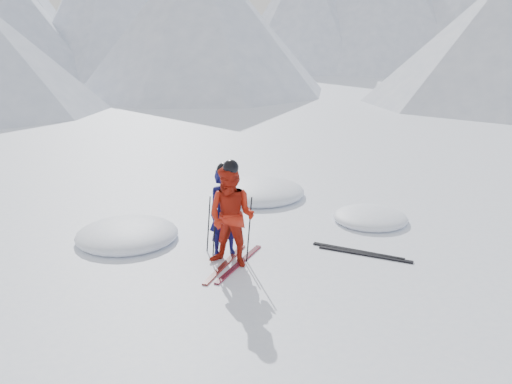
{
  "coord_description": "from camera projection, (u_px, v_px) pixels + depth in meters",
  "views": [
    {
      "loc": [
        -1.67,
        -8.78,
        3.94
      ],
      "look_at": [
        -1.36,
        0.5,
        1.1
      ],
      "focal_mm": 38.0,
      "sensor_mm": 36.0,
      "label": 1
    }
  ],
  "objects": [
    {
      "name": "snow_lumps",
      "position": [
        238.0,
        212.0,
        11.99
      ],
      "size": [
        6.71,
        4.83,
        0.49
      ],
      "color": "white",
      "rests_on": "ground"
    },
    {
      "name": "ski_loose_a",
      "position": [
        358.0,
        251.0,
        9.88
      ],
      "size": [
        1.54,
        0.88,
        0.03
      ],
      "primitive_type": "cube",
      "rotation": [
        0.0,
        0.0,
        1.08
      ],
      "color": "black",
      "rests_on": "ground"
    },
    {
      "name": "skier_blue",
      "position": [
        225.0,
        213.0,
        9.54
      ],
      "size": [
        0.69,
        0.59,
        1.6
      ],
      "primitive_type": "imported",
      "rotation": [
        0.0,
        0.0,
        0.41
      ],
      "color": "#0C0C48",
      "rests_on": "ground"
    },
    {
      "name": "ski_loose_b",
      "position": [
        365.0,
        254.0,
        9.74
      ],
      "size": [
        1.56,
        0.83,
        0.03
      ],
      "primitive_type": "cube",
      "rotation": [
        0.0,
        0.0,
        1.11
      ],
      "color": "black",
      "rests_on": "ground"
    },
    {
      "name": "pole_blue_right",
      "position": [
        239.0,
        222.0,
        9.86
      ],
      "size": [
        0.11,
        0.07,
        1.07
      ],
      "primitive_type": "cylinder",
      "rotation": [
        -0.04,
        0.08,
        0.0
      ],
      "color": "black",
      "rests_on": "ground"
    },
    {
      "name": "ski_worn_left",
      "position": [
        225.0,
        264.0,
        9.36
      ],
      "size": [
        0.71,
        1.61,
        0.03
      ],
      "primitive_type": "cube",
      "rotation": [
        0.0,
        0.0,
        -0.38
      ],
      "color": "black",
      "rests_on": "ground"
    },
    {
      "name": "ski_worn_right",
      "position": [
        239.0,
        264.0,
        9.37
      ],
      "size": [
        0.82,
        1.57,
        0.03
      ],
      "primitive_type": "cube",
      "rotation": [
        0.0,
        0.0,
        -0.45
      ],
      "color": "black",
      "rests_on": "ground"
    },
    {
      "name": "pole_blue_left",
      "position": [
        209.0,
        224.0,
        9.75
      ],
      "size": [
        0.11,
        0.08,
        1.07
      ],
      "primitive_type": "cylinder",
      "rotation": [
        0.05,
        0.08,
        0.0
      ],
      "color": "black",
      "rests_on": "ground"
    },
    {
      "name": "skier_red",
      "position": [
        232.0,
        217.0,
        9.11
      ],
      "size": [
        1.05,
        0.95,
        1.75
      ],
      "primitive_type": "imported",
      "rotation": [
        0.0,
        0.0,
        -0.41
      ],
      "color": "#AC1D0D",
      "rests_on": "ground"
    },
    {
      "name": "pole_red_left",
      "position": [
        215.0,
        228.0,
        9.43
      ],
      "size": [
        0.12,
        0.09,
        1.17
      ],
      "primitive_type": "cylinder",
      "rotation": [
        0.06,
        0.08,
        0.0
      ],
      "color": "black",
      "rests_on": "ground"
    },
    {
      "name": "ground",
      "position": [
        334.0,
        259.0,
        9.6
      ],
      "size": [
        160.0,
        160.0,
        0.0
      ],
      "primitive_type": "plane",
      "color": "white",
      "rests_on": "ground"
    },
    {
      "name": "pole_red_right",
      "position": [
        249.0,
        230.0,
        9.35
      ],
      "size": [
        0.12,
        0.08,
        1.17
      ],
      "primitive_type": "cylinder",
      "rotation": [
        -0.05,
        0.08,
        0.0
      ],
      "color": "black",
      "rests_on": "ground"
    }
  ]
}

